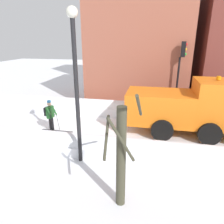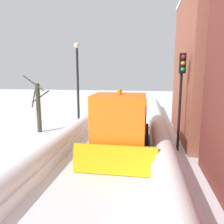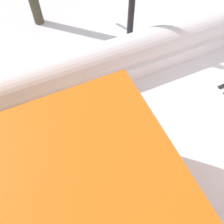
{
  "view_description": "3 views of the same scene",
  "coord_description": "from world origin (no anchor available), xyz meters",
  "views": [
    {
      "loc": [
        10.14,
        4.52,
        4.77
      ],
      "look_at": [
        -0.09,
        2.43,
        1.07
      ],
      "focal_mm": 32.89,
      "sensor_mm": 36.0,
      "label": 1
    },
    {
      "loc": [
        -1.7,
        16.79,
        3.81
      ],
      "look_at": [
        0.69,
        1.73,
        1.08
      ],
      "focal_mm": 35.46,
      "sensor_mm": 36.0,
      "label": 2
    },
    {
      "loc": [
        -1.58,
        4.37,
        4.91
      ],
      "look_at": [
        0.66,
        3.37,
        1.07
      ],
      "focal_mm": 40.19,
      "sensor_mm": 36.0,
      "label": 3
    }
  ],
  "objects": []
}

